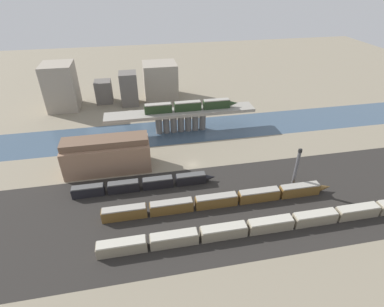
% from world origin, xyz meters
% --- Properties ---
extents(ground_plane, '(400.00, 400.00, 0.00)m').
position_xyz_m(ground_plane, '(0.00, 0.00, 0.00)').
color(ground_plane, gray).
extents(railbed_yard, '(280.00, 42.00, 0.01)m').
position_xyz_m(railbed_yard, '(0.00, -24.00, 0.00)').
color(railbed_yard, '#282623').
rests_on(railbed_yard, ground).
extents(river_water, '(320.00, 22.61, 0.01)m').
position_xyz_m(river_water, '(0.00, 26.87, 0.00)').
color(river_water, '#3D5166').
rests_on(river_water, ground).
extents(bridge, '(64.35, 8.59, 9.70)m').
position_xyz_m(bridge, '(0.00, 26.87, 7.20)').
color(bridge, gray).
rests_on(bridge, ground).
extents(train_on_bridge, '(40.63, 2.80, 3.94)m').
position_xyz_m(train_on_bridge, '(4.38, 26.87, 11.63)').
color(train_on_bridge, '#23381E').
rests_on(train_on_bridge, bridge).
extents(train_yard_near, '(111.25, 3.13, 3.61)m').
position_xyz_m(train_yard_near, '(23.30, -35.55, 1.77)').
color(train_yard_near, gray).
rests_on(train_yard_near, ground).
extents(train_yard_mid, '(72.26, 2.78, 3.82)m').
position_xyz_m(train_yard_mid, '(4.14, -23.27, 1.87)').
color(train_yard_mid, brown).
rests_on(train_yard_mid, ground).
extents(train_yard_far, '(46.78, 2.64, 3.64)m').
position_xyz_m(train_yard_far, '(-18.26, -10.84, 1.78)').
color(train_yard_far, black).
rests_on(train_yard_far, ground).
extents(warehouse_building, '(29.72, 10.36, 12.65)m').
position_xyz_m(warehouse_building, '(-30.10, 2.94, 6.02)').
color(warehouse_building, '#937056').
rests_on(warehouse_building, ground).
extents(signal_tower, '(1.03, 1.03, 15.10)m').
position_xyz_m(signal_tower, '(29.57, -19.82, 7.36)').
color(signal_tower, '#4C4C51').
rests_on(signal_tower, ground).
extents(city_block_far_left, '(14.65, 15.66, 22.60)m').
position_xyz_m(city_block_far_left, '(-54.29, 63.39, 11.30)').
color(city_block_far_left, gray).
rests_on(city_block_far_left, ground).
extents(city_block_left, '(8.38, 8.38, 11.61)m').
position_xyz_m(city_block_left, '(-34.65, 67.42, 5.81)').
color(city_block_left, '#605B56').
rests_on(city_block_left, ground).
extents(city_block_center, '(8.72, 9.62, 16.81)m').
position_xyz_m(city_block_center, '(-21.35, 61.99, 8.40)').
color(city_block_center, '#605B56').
rests_on(city_block_center, ground).
extents(city_block_right, '(17.55, 15.77, 18.72)m').
position_xyz_m(city_block_right, '(-4.36, 69.09, 9.36)').
color(city_block_right, gray).
rests_on(city_block_right, ground).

